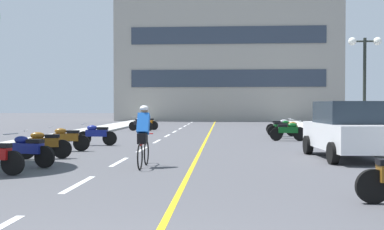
{
  "coord_description": "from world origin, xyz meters",
  "views": [
    {
      "loc": [
        1.11,
        -3.96,
        1.71
      ],
      "look_at": [
        -0.38,
        18.37,
        1.22
      ],
      "focal_mm": 44.45,
      "sensor_mm": 36.0,
      "label": 1
    }
  ],
  "objects_px": {
    "street_lamp_mid": "(365,64)",
    "parked_car_near": "(346,130)",
    "motorcycle_7": "(288,131)",
    "motorcycle_11": "(141,124)",
    "motorcycle_6": "(97,134)",
    "cyclist_rider": "(143,135)",
    "motorcycle_5": "(66,138)",
    "motorcycle_12": "(147,123)",
    "motorcycle_4": "(44,144)",
    "motorcycle_10": "(281,126)",
    "motorcycle_9": "(282,128)",
    "motorcycle_8": "(289,129)",
    "motorcycle_3": "(27,150)"
  },
  "relations": [
    {
      "from": "motorcycle_7",
      "to": "street_lamp_mid",
      "type": "bearing_deg",
      "value": -17.48
    },
    {
      "from": "motorcycle_9",
      "to": "motorcycle_10",
      "type": "relative_size",
      "value": 0.98
    },
    {
      "from": "motorcycle_9",
      "to": "cyclist_rider",
      "type": "distance_m",
      "value": 14.03
    },
    {
      "from": "motorcycle_10",
      "to": "motorcycle_7",
      "type": "bearing_deg",
      "value": -92.94
    },
    {
      "from": "parked_car_near",
      "to": "cyclist_rider",
      "type": "bearing_deg",
      "value": -158.58
    },
    {
      "from": "street_lamp_mid",
      "to": "motorcycle_5",
      "type": "xyz_separation_m",
      "value": [
        -12.04,
        -4.63,
        -3.06
      ]
    },
    {
      "from": "parked_car_near",
      "to": "motorcycle_4",
      "type": "distance_m",
      "value": 9.57
    },
    {
      "from": "motorcycle_4",
      "to": "motorcycle_12",
      "type": "distance_m",
      "value": 17.57
    },
    {
      "from": "parked_car_near",
      "to": "motorcycle_11",
      "type": "distance_m",
      "value": 18.02
    },
    {
      "from": "motorcycle_5",
      "to": "motorcycle_7",
      "type": "bearing_deg",
      "value": 32.59
    },
    {
      "from": "motorcycle_10",
      "to": "motorcycle_9",
      "type": "bearing_deg",
      "value": -94.16
    },
    {
      "from": "motorcycle_12",
      "to": "motorcycle_10",
      "type": "bearing_deg",
      "value": -26.02
    },
    {
      "from": "motorcycle_4",
      "to": "motorcycle_8",
      "type": "distance_m",
      "value": 13.15
    },
    {
      "from": "motorcycle_9",
      "to": "motorcycle_11",
      "type": "relative_size",
      "value": 1.0
    },
    {
      "from": "motorcycle_7",
      "to": "motorcycle_9",
      "type": "relative_size",
      "value": 1.02
    },
    {
      "from": "motorcycle_6",
      "to": "cyclist_rider",
      "type": "bearing_deg",
      "value": -64.91
    },
    {
      "from": "motorcycle_11",
      "to": "motorcycle_9",
      "type": "bearing_deg",
      "value": -29.47
    },
    {
      "from": "motorcycle_4",
      "to": "motorcycle_5",
      "type": "bearing_deg",
      "value": 92.64
    },
    {
      "from": "parked_car_near",
      "to": "motorcycle_12",
      "type": "bearing_deg",
      "value": 118.4
    },
    {
      "from": "motorcycle_7",
      "to": "motorcycle_10",
      "type": "height_order",
      "value": "same"
    },
    {
      "from": "street_lamp_mid",
      "to": "motorcycle_4",
      "type": "distance_m",
      "value": 14.19
    },
    {
      "from": "motorcycle_3",
      "to": "motorcycle_7",
      "type": "distance_m",
      "value": 13.09
    },
    {
      "from": "cyclist_rider",
      "to": "motorcycle_4",
      "type": "bearing_deg",
      "value": 153.93
    },
    {
      "from": "motorcycle_6",
      "to": "motorcycle_8",
      "type": "height_order",
      "value": "same"
    },
    {
      "from": "motorcycle_5",
      "to": "motorcycle_12",
      "type": "relative_size",
      "value": 1.04
    },
    {
      "from": "motorcycle_10",
      "to": "motorcycle_12",
      "type": "height_order",
      "value": "same"
    },
    {
      "from": "motorcycle_8",
      "to": "cyclist_rider",
      "type": "xyz_separation_m",
      "value": [
        -5.49,
        -11.33,
        0.41
      ]
    },
    {
      "from": "parked_car_near",
      "to": "motorcycle_6",
      "type": "xyz_separation_m",
      "value": [
        -9.19,
        4.28,
        -0.44
      ]
    },
    {
      "from": "motorcycle_6",
      "to": "cyclist_rider",
      "type": "xyz_separation_m",
      "value": [
        3.12,
        -6.66,
        0.41
      ]
    },
    {
      "from": "motorcycle_6",
      "to": "motorcycle_10",
      "type": "relative_size",
      "value": 1.0
    },
    {
      "from": "street_lamp_mid",
      "to": "parked_car_near",
      "type": "relative_size",
      "value": 1.06
    },
    {
      "from": "motorcycle_8",
      "to": "motorcycle_4",
      "type": "bearing_deg",
      "value": -132.87
    },
    {
      "from": "motorcycle_4",
      "to": "motorcycle_11",
      "type": "height_order",
      "value": "same"
    },
    {
      "from": "street_lamp_mid",
      "to": "cyclist_rider",
      "type": "xyz_separation_m",
      "value": [
        -8.47,
        -8.75,
        -2.64
      ]
    },
    {
      "from": "motorcycle_8",
      "to": "motorcycle_3",
      "type": "bearing_deg",
      "value": -126.75
    },
    {
      "from": "motorcycle_6",
      "to": "motorcycle_9",
      "type": "xyz_separation_m",
      "value": [
        8.49,
        6.29,
        0.0
      ]
    },
    {
      "from": "motorcycle_9",
      "to": "motorcycle_11",
      "type": "distance_m",
      "value": 9.87
    },
    {
      "from": "parked_car_near",
      "to": "motorcycle_7",
      "type": "distance_m",
      "value": 7.44
    },
    {
      "from": "motorcycle_5",
      "to": "motorcycle_3",
      "type": "bearing_deg",
      "value": -84.75
    },
    {
      "from": "motorcycle_11",
      "to": "motorcycle_5",
      "type": "bearing_deg",
      "value": -91.47
    },
    {
      "from": "motorcycle_5",
      "to": "motorcycle_9",
      "type": "height_order",
      "value": "same"
    },
    {
      "from": "motorcycle_3",
      "to": "motorcycle_6",
      "type": "distance_m",
      "value": 6.93
    },
    {
      "from": "street_lamp_mid",
      "to": "motorcycle_10",
      "type": "xyz_separation_m",
      "value": [
        -2.95,
        6.32,
        -3.06
      ]
    },
    {
      "from": "cyclist_rider",
      "to": "motorcycle_6",
      "type": "bearing_deg",
      "value": 115.09
    },
    {
      "from": "motorcycle_10",
      "to": "cyclist_rider",
      "type": "bearing_deg",
      "value": -110.13
    },
    {
      "from": "motorcycle_7",
      "to": "motorcycle_8",
      "type": "relative_size",
      "value": 1.04
    },
    {
      "from": "cyclist_rider",
      "to": "motorcycle_11",
      "type": "bearing_deg",
      "value": 100.24
    },
    {
      "from": "parked_car_near",
      "to": "motorcycle_12",
      "type": "xyz_separation_m",
      "value": [
        -9.12,
        16.88,
        -0.44
      ]
    },
    {
      "from": "motorcycle_7",
      "to": "motorcycle_9",
      "type": "height_order",
      "value": "same"
    },
    {
      "from": "motorcycle_7",
      "to": "motorcycle_11",
      "type": "height_order",
      "value": "same"
    }
  ]
}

